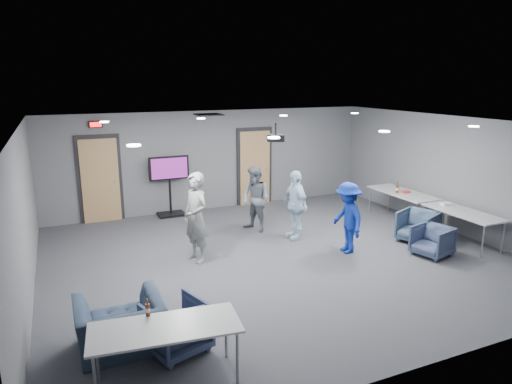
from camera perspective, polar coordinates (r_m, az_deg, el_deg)
name	(u,v)px	position (r m, az deg, el deg)	size (l,w,h in m)	color
floor	(278,257)	(9.37, 2.78, -8.09)	(9.00, 9.00, 0.00)	#3C3E44
ceiling	(280,123)	(8.73, 2.99, 8.57)	(9.00, 9.00, 0.00)	silver
wall_back	(214,160)	(12.58, -5.30, 3.98)	(9.00, 0.02, 2.70)	slate
wall_front	(430,267)	(5.84, 20.92, -8.78)	(9.00, 0.02, 2.70)	slate
wall_left	(24,220)	(8.08, -27.04, -3.16)	(0.02, 8.00, 2.70)	slate
wall_right	(450,174)	(11.65, 23.13, 2.10)	(0.02, 8.00, 2.70)	slate
door_left	(100,180)	(12.01, -18.89, 1.42)	(1.06, 0.17, 2.24)	black
door_right	(255,167)	(13.01, -0.18, 3.11)	(1.06, 0.17, 2.24)	black
exit_sign	(96,124)	(11.78, -19.42, 7.98)	(0.32, 0.08, 0.16)	black
hvac_diffuser	(209,115)	(11.13, -5.93, 9.60)	(0.60, 0.60, 0.03)	black
downlights	(280,124)	(8.73, 2.99, 8.47)	(6.18, 3.78, 0.02)	white
person_a	(196,217)	(8.97, -7.51, -3.18)	(0.65, 0.43, 1.79)	gray
person_b	(256,199)	(10.69, -0.05, -0.91)	(0.75, 0.59, 1.55)	slate
person_c	(295,205)	(10.23, 4.90, -1.60)	(0.92, 0.38, 1.56)	#C6E6FF
person_d	(348,218)	(9.57, 11.37, -3.18)	(0.96, 0.55, 1.48)	navy
chair_right_b	(418,226)	(10.71, 19.56, -4.07)	(0.75, 0.77, 0.70)	#384B62
chair_right_c	(432,241)	(9.99, 21.15, -5.73)	(0.67, 0.69, 0.63)	#374260
chair_front_a	(176,327)	(6.35, -9.95, -16.26)	(0.73, 0.75, 0.69)	#3A4464
chair_front_b	(120,325)	(6.51, -16.66, -15.69)	(1.10, 0.96, 0.71)	#324157
table_right_a	(403,194)	(12.13, 17.85, -0.22)	(0.80, 1.91, 0.73)	#B1B4B6
table_right_b	(463,214)	(10.84, 24.45, -2.49)	(0.73, 1.76, 0.73)	#B1B4B6
table_front_left	(165,330)	(5.62, -11.27, -16.59)	(1.81, 0.92, 0.73)	#B1B4B6
bottle_front	(148,309)	(5.82, -13.37, -14.10)	(0.06, 0.06, 0.22)	#602710
bottle_right	(397,189)	(11.98, 17.22, 0.39)	(0.08, 0.08, 0.29)	#602710
snack_box	(406,192)	(12.07, 18.23, 0.00)	(0.21, 0.14, 0.05)	red
wrapper	(447,204)	(11.22, 22.72, -1.39)	(0.24, 0.16, 0.05)	silver
tv_stand	(170,182)	(12.09, -10.74, 1.19)	(1.03, 0.49, 1.58)	black
projector	(276,138)	(8.94, 2.47, 6.80)	(0.41, 0.39, 0.36)	black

